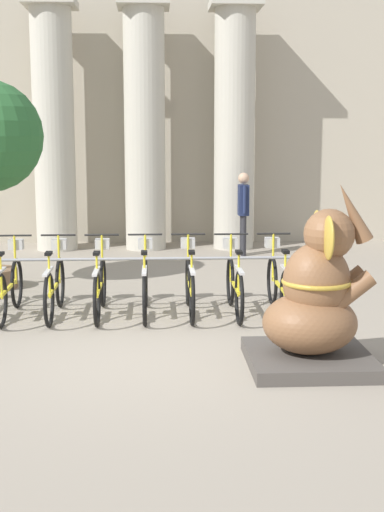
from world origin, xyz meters
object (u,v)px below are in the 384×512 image
Objects in this scene: bicycle_7 at (234,284)px; person_pedestrian at (243,206)px; bicycle_2 at (9,286)px; bicycle_4 at (100,285)px; bicycle_3 at (55,285)px; bicycle_5 at (145,285)px; bicycle_6 at (190,284)px; elephant_statue at (315,304)px; bicycle_8 at (278,283)px.

bicycle_7 is 1.07× the size of person_pedestrian.
bicycle_2 is 1.21m from bicycle_4.
bicycle_3 and bicycle_5 have the same top height.
person_pedestrian reaches higher than bicycle_6.
bicycle_7 is at bearing -0.58° from bicycle_3.
elephant_statue reaches higher than bicycle_5.
bicycle_2 and bicycle_5 have the same top height.
bicycle_2 is 3.03m from bicycle_7.
bicycle_6 is 0.91× the size of elephant_statue.
bicycle_5 and bicycle_8 have the same top height.
bicycle_3 is 1.00× the size of bicycle_6.
bicycle_2 is 1.00× the size of bicycle_5.
bicycle_2 is 1.00× the size of bicycle_8.
bicycle_2 is 1.82m from bicycle_5.
elephant_statue reaches higher than bicycle_4.
bicycle_5 is (0.61, 0.01, 0.00)m from bicycle_4.
bicycle_3 is at bearing 179.76° from bicycle_8.
person_pedestrian is (0.11, 4.81, 0.59)m from bicycle_8.
bicycle_6 is 2.59m from elephant_statue.
bicycle_8 is (1.82, -0.01, 0.00)m from bicycle_5.
bicycle_8 is at bearing 1.15° from bicycle_7.
bicycle_2 is 2.42m from bicycle_6.
bicycle_6 is 1.21m from bicycle_8.
bicycle_4 is at bearing -178.87° from bicycle_5.
bicycle_4 is 1.07× the size of person_pedestrian.
bicycle_5 is 1.82m from bicycle_8.
bicycle_2 is 0.61m from bicycle_3.
bicycle_3 is 5.76m from person_pedestrian.
bicycle_3 and bicycle_6 have the same top height.
bicycle_4 and bicycle_6 have the same top height.
bicycle_8 is at bearing -0.34° from bicycle_5.
bicycle_6 is (0.61, -0.00, 0.00)m from bicycle_5.
elephant_statue reaches higher than bicycle_3.
bicycle_3 is at bearing 0.82° from bicycle_2.
bicycle_7 is (1.21, -0.02, 0.00)m from bicycle_5.
bicycle_4 and bicycle_8 have the same top height.
bicycle_2 is at bearing -179.84° from bicycle_6.
bicycle_6 and bicycle_8 have the same top height.
person_pedestrian is (3.75, 4.80, 0.59)m from bicycle_2.
bicycle_7 is at bearing -2.15° from bicycle_6.
bicycle_5 is 1.07× the size of person_pedestrian.
bicycle_2 is 1.00× the size of bicycle_3.
person_pedestrian is (0.72, 4.82, 0.59)m from bicycle_7.
bicycle_4 and bicycle_7 have the same top height.
person_pedestrian reaches higher than bicycle_5.
elephant_statue reaches higher than bicycle_6.
bicycle_8 is at bearing -0.06° from bicycle_2.
bicycle_8 is at bearing -0.50° from bicycle_6.
bicycle_5 and bicycle_7 have the same top height.
bicycle_8 is (2.42, 0.00, 0.00)m from bicycle_4.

